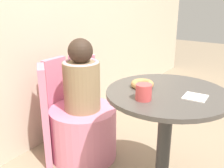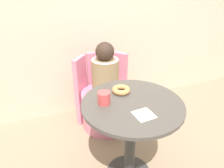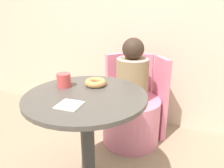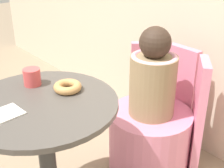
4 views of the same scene
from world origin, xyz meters
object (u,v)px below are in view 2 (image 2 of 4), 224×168
object	(u,v)px
round_table	(131,124)
cup	(104,98)
child_figure	(105,72)
donut	(121,90)
tub_chair	(106,109)

from	to	relation	value
round_table	cup	size ratio (longest dim) A/B	8.39
child_figure	donut	world-z (taller)	child_figure
child_figure	cup	xyz separation A→B (m)	(-0.24, -0.64, 0.11)
child_figure	donut	bearing A→B (deg)	-97.21
cup	donut	bearing A→B (deg)	29.96
cup	tub_chair	bearing A→B (deg)	69.54
round_table	cup	distance (m)	0.30
round_table	cup	xyz separation A→B (m)	(-0.19, 0.06, 0.23)
round_table	donut	xyz separation A→B (m)	(-0.02, 0.16, 0.21)
tub_chair	cup	bearing A→B (deg)	-110.46
round_table	donut	world-z (taller)	donut
round_table	donut	bearing A→B (deg)	95.94
child_figure	cup	world-z (taller)	child_figure
round_table	child_figure	distance (m)	0.71
donut	tub_chair	bearing A→B (deg)	82.79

